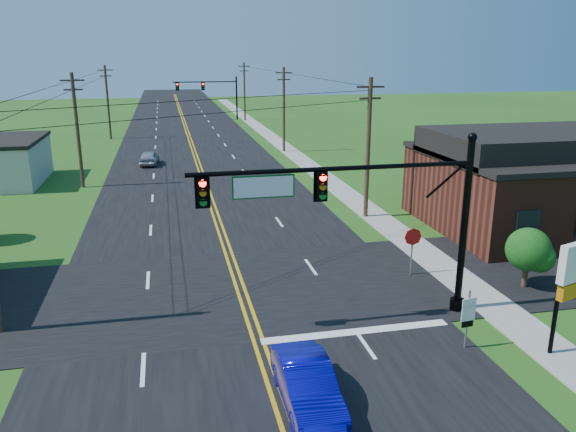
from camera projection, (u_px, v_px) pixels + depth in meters
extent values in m
cube|color=black|center=(192.00, 152.00, 61.24)|extent=(16.00, 220.00, 0.04)
cube|color=black|center=(237.00, 290.00, 25.61)|extent=(70.00, 10.00, 0.04)
cube|color=gray|center=(308.00, 165.00, 54.01)|extent=(2.00, 160.00, 0.08)
cylinder|color=black|center=(464.00, 229.00, 22.66)|extent=(0.28, 0.28, 7.20)
cylinder|color=black|center=(457.00, 304.00, 23.59)|extent=(0.60, 0.60, 0.50)
sphere|color=black|center=(472.00, 137.00, 21.62)|extent=(0.36, 0.36, 0.36)
cylinder|color=black|center=(335.00, 169.00, 20.77)|extent=(11.00, 0.18, 0.18)
cube|color=#045014|center=(264.00, 187.00, 20.37)|extent=(2.30, 0.06, 0.85)
cylinder|color=black|center=(237.00, 97.00, 90.18)|extent=(0.28, 0.28, 7.20)
cylinder|color=black|center=(237.00, 118.00, 91.12)|extent=(0.60, 0.60, 0.50)
sphere|color=black|center=(236.00, 73.00, 89.14)|extent=(0.36, 0.36, 0.36)
cylinder|color=black|center=(205.00, 82.00, 88.48)|extent=(10.00, 0.18, 0.18)
cube|color=#045014|center=(184.00, 86.00, 87.98)|extent=(2.30, 0.06, 0.85)
cube|color=#552418|center=(545.00, 191.00, 34.72)|extent=(14.00, 11.00, 4.40)
cube|color=black|center=(550.00, 153.00, 34.07)|extent=(14.20, 11.20, 0.30)
cylinder|color=#342017|center=(78.00, 131.00, 43.97)|extent=(0.28, 0.28, 9.00)
cube|color=#342017|center=(72.00, 80.00, 42.88)|extent=(1.80, 0.12, 0.12)
cube|color=#342017|center=(73.00, 90.00, 43.08)|extent=(1.40, 0.12, 0.12)
cylinder|color=#342017|center=(108.00, 103.00, 69.29)|extent=(0.28, 0.28, 9.00)
cube|color=#342017|center=(105.00, 70.00, 68.20)|extent=(1.80, 0.12, 0.12)
cube|color=#342017|center=(105.00, 76.00, 68.40)|extent=(1.40, 0.12, 0.12)
cylinder|color=#342017|center=(368.00, 149.00, 35.74)|extent=(0.28, 0.28, 9.00)
cube|color=#342017|center=(371.00, 87.00, 34.65)|extent=(1.80, 0.12, 0.12)
cube|color=#342017|center=(370.00, 98.00, 34.84)|extent=(1.40, 0.12, 0.12)
cylinder|color=#342017|center=(284.00, 110.00, 60.12)|extent=(0.28, 0.28, 9.00)
cube|color=#342017|center=(284.00, 73.00, 59.03)|extent=(1.80, 0.12, 0.12)
cube|color=#342017|center=(284.00, 80.00, 59.23)|extent=(1.40, 0.12, 0.12)
cylinder|color=#342017|center=(244.00, 92.00, 88.26)|extent=(0.28, 0.28, 9.00)
cube|color=#342017|center=(244.00, 66.00, 87.17)|extent=(1.80, 0.12, 0.12)
cube|color=#342017|center=(244.00, 71.00, 87.36)|extent=(1.40, 0.12, 0.12)
cylinder|color=#342017|center=(426.00, 185.00, 41.76)|extent=(0.24, 0.24, 1.85)
sphere|color=#114714|center=(428.00, 163.00, 41.29)|extent=(3.00, 3.00, 3.00)
cylinder|color=#342017|center=(525.00, 274.00, 25.75)|extent=(0.24, 0.24, 1.32)
sphere|color=#114714|center=(528.00, 249.00, 25.41)|extent=(2.00, 2.00, 2.00)
imported|color=#09079D|center=(307.00, 386.00, 17.01)|extent=(1.52, 4.33, 1.43)
imported|color=#AAAAAF|center=(149.00, 158.00, 53.98)|extent=(2.00, 4.15, 1.37)
cylinder|color=slate|center=(467.00, 320.00, 20.27)|extent=(0.08, 0.08, 2.31)
cube|color=white|center=(469.00, 303.00, 20.05)|extent=(0.58, 0.09, 0.31)
cube|color=white|center=(468.00, 313.00, 20.17)|extent=(0.58, 0.09, 0.58)
cube|color=black|center=(467.00, 324.00, 20.28)|extent=(0.47, 0.08, 0.23)
cylinder|color=slate|center=(412.00, 253.00, 27.05)|extent=(0.08, 0.08, 2.25)
cylinder|color=#B20D0A|center=(413.00, 237.00, 26.78)|extent=(0.86, 0.06, 0.86)
cylinder|color=black|center=(557.00, 302.00, 19.59)|extent=(0.20, 0.20, 4.12)
cube|color=#CC720C|center=(576.00, 288.00, 19.60)|extent=(1.82, 0.83, 0.57)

